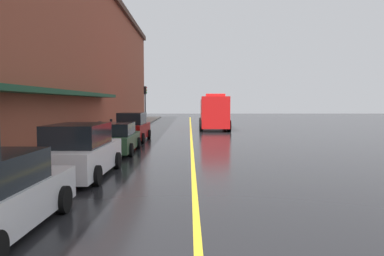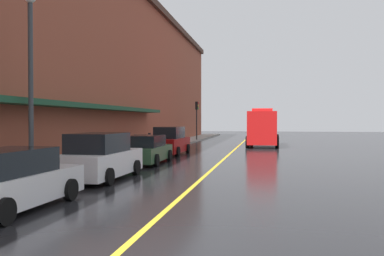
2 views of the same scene
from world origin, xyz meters
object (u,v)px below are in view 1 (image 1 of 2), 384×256
Objects in this scene: fire_truck at (214,113)px; parked_car_1 at (80,152)px; parking_meter_1 at (111,125)px; traffic_light_near at (145,97)px; parked_car_3 at (133,128)px; parked_car_2 at (117,138)px; parking_meter_2 at (100,129)px.

parked_car_1 is at bearing -14.27° from fire_truck.
traffic_light_near is (0.06, 18.70, 2.10)m from parking_meter_1.
parking_meter_1 is at bearing 7.83° from parked_car_1.
parked_car_3 is 0.61× the size of fire_truck.
parking_meter_2 is (-1.48, 2.50, 0.33)m from parked_car_2.
parked_car_1 is 3.63× the size of parking_meter_1.
parking_meter_1 is at bearing 14.34° from parked_car_2.
parked_car_3 is at bearing -85.90° from traffic_light_near.
parked_car_2 is 3.59× the size of parking_meter_2.
fire_truck is 5.92× the size of parking_meter_2.
parked_car_2 is at bearing 0.23° from parked_car_1.
parking_meter_2 is (-7.56, -13.78, -0.53)m from fire_truck.
parked_car_2 is 17.40m from fire_truck.
parked_car_3 is 12.13m from fire_truck.
parked_car_1 reaches higher than parking_meter_2.
parking_meter_1 and parking_meter_2 have the same top height.
parked_car_3 is at bearing 67.72° from parking_meter_2.
parked_car_2 is 5.74m from parking_meter_1.
fire_truck is at bearing -14.31° from parked_car_1.
parking_meter_2 is 0.31× the size of traffic_light_near.
parking_meter_2 is at bearing -90.00° from parking_meter_1.
parked_car_3 reaches higher than parked_car_2.
parking_meter_1 is 18.82m from traffic_light_near.
parking_meter_1 is (-1.48, 5.54, 0.33)m from parked_car_2.
parked_car_1 reaches higher than parked_car_2.
parked_car_3 is (-0.10, 5.86, 0.15)m from parked_car_2.
parked_car_1 is 11.78m from parking_meter_1.
parked_car_2 is 2.92m from parking_meter_2.
parked_car_1 is 1.01× the size of parked_car_2.
parking_meter_2 is at bearing 30.02° from parked_car_2.
parked_car_1 is at bearing -178.22° from parked_car_3.
fire_truck is 15.73m from parking_meter_2.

